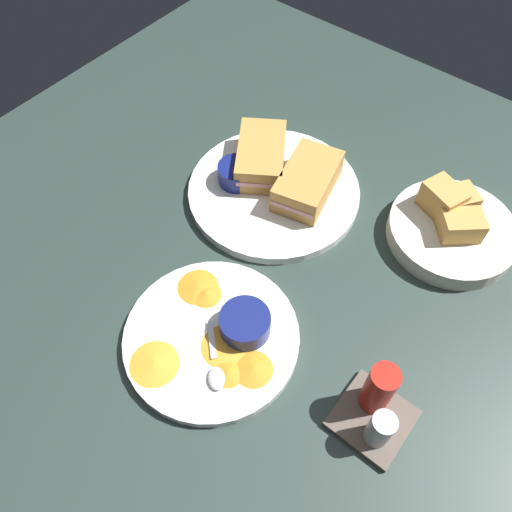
% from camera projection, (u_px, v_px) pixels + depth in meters
% --- Properties ---
extents(ground_plane, '(1.10, 1.10, 0.03)m').
position_uv_depth(ground_plane, '(262.00, 236.00, 0.82)').
color(ground_plane, '#283833').
extents(plate_sandwich_main, '(0.28, 0.28, 0.02)m').
position_uv_depth(plate_sandwich_main, '(274.00, 191.00, 0.84)').
color(plate_sandwich_main, white).
rests_on(plate_sandwich_main, ground_plane).
extents(sandwich_half_near, '(0.15, 0.10, 0.05)m').
position_uv_depth(sandwich_half_near, '(308.00, 181.00, 0.81)').
color(sandwich_half_near, '#C68C42').
rests_on(sandwich_half_near, plate_sandwich_main).
extents(sandwich_half_far, '(0.15, 0.14, 0.05)m').
position_uv_depth(sandwich_half_far, '(261.00, 156.00, 0.84)').
color(sandwich_half_far, '#C68C42').
rests_on(sandwich_half_far, plate_sandwich_main).
extents(ramekin_dark_sauce, '(0.06, 0.06, 0.03)m').
position_uv_depth(ramekin_dark_sauce, '(237.00, 173.00, 0.83)').
color(ramekin_dark_sauce, navy).
rests_on(ramekin_dark_sauce, plate_sandwich_main).
extents(spoon_by_dark_ramekin, '(0.07, 0.09, 0.01)m').
position_uv_depth(spoon_by_dark_ramekin, '(268.00, 179.00, 0.84)').
color(spoon_by_dark_ramekin, silver).
rests_on(spoon_by_dark_ramekin, plate_sandwich_main).
extents(plate_chips_companion, '(0.24, 0.24, 0.02)m').
position_uv_depth(plate_chips_companion, '(212.00, 338.00, 0.69)').
color(plate_chips_companion, white).
rests_on(plate_chips_companion, ground_plane).
extents(ramekin_light_gravy, '(0.07, 0.07, 0.03)m').
position_uv_depth(ramekin_light_gravy, '(245.00, 323.00, 0.68)').
color(ramekin_light_gravy, navy).
rests_on(ramekin_light_gravy, plate_chips_companion).
extents(spoon_by_gravy_ramekin, '(0.08, 0.08, 0.01)m').
position_uv_depth(spoon_by_gravy_ramekin, '(215.00, 369.00, 0.66)').
color(spoon_by_gravy_ramekin, silver).
rests_on(spoon_by_gravy_ramekin, plate_chips_companion).
extents(plantain_chip_scatter, '(0.20, 0.21, 0.01)m').
position_uv_depth(plantain_chip_scatter, '(206.00, 337.00, 0.68)').
color(plantain_chip_scatter, orange).
rests_on(plantain_chip_scatter, plate_chips_companion).
extents(bread_basket_rear, '(0.20, 0.20, 0.08)m').
position_uv_depth(bread_basket_rear, '(451.00, 227.00, 0.78)').
color(bread_basket_rear, silver).
rests_on(bread_basket_rear, ground_plane).
extents(condiment_caddy, '(0.09, 0.09, 0.10)m').
position_uv_depth(condiment_caddy, '(377.00, 407.00, 0.61)').
color(condiment_caddy, brown).
rests_on(condiment_caddy, ground_plane).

